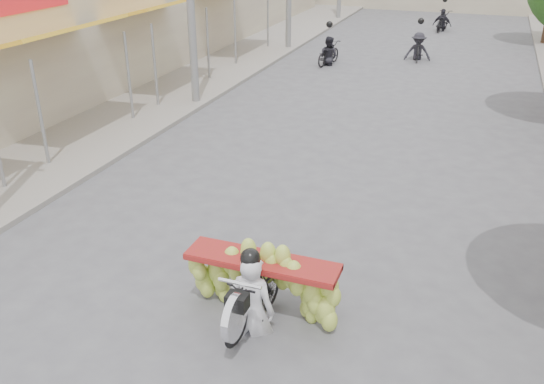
# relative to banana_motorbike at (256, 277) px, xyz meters

# --- Properties ---
(sidewalk_left) EXTENTS (4.00, 60.00, 0.12)m
(sidewalk_left) POSITION_rel_banana_motorbike_xyz_m (-7.42, 12.42, -0.69)
(sidewalk_left) COLOR gray
(sidewalk_left) RESTS_ON ground
(banana_motorbike) EXTENTS (2.25, 1.79, 2.25)m
(banana_motorbike) POSITION_rel_banana_motorbike_xyz_m (0.00, 0.00, 0.00)
(banana_motorbike) COLOR black
(banana_motorbike) RESTS_ON ground
(bg_motorbike_a) EXTENTS (0.91, 1.69, 1.95)m
(bg_motorbike_a) POSITION_rel_banana_motorbike_xyz_m (-3.35, 16.14, -0.01)
(bg_motorbike_a) COLOR black
(bg_motorbike_a) RESTS_ON ground
(bg_motorbike_b) EXTENTS (1.12, 1.77, 1.95)m
(bg_motorbike_b) POSITION_rel_banana_motorbike_xyz_m (-0.10, 18.23, 0.09)
(bg_motorbike_b) COLOR black
(bg_motorbike_b) RESTS_ON ground
(bg_motorbike_c) EXTENTS (1.05, 1.85, 1.95)m
(bg_motorbike_c) POSITION_rel_banana_motorbike_xyz_m (0.18, 25.59, 0.03)
(bg_motorbike_c) COLOR black
(bg_motorbike_c) RESTS_ON ground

